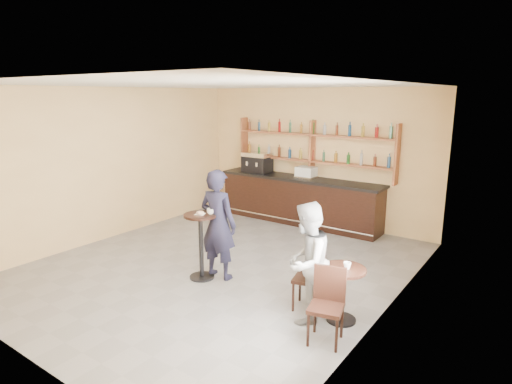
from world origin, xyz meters
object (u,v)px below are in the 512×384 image
Objects in this scene: bar_counter at (299,200)px; espresso_machine at (257,162)px; chair_south at (326,307)px; patron_second at (306,262)px; pedestal_table at (201,246)px; pastry_case at (306,172)px; chair_west at (308,278)px; man_main at (218,224)px; cafe_table at (342,295)px.

espresso_machine is at bearing 180.00° from bar_counter.
patron_second is at bearing 129.34° from chair_south.
chair_south is at bearing -11.83° from pedestal_table.
bar_counter is at bearing 0.96° from espresso_machine.
espresso_machine reaches higher than pedestal_table.
espresso_machine is 1.54× the size of pastry_case.
man_main is at bearing -106.53° from chair_west.
cafe_table is 0.61m from chair_south.
chair_west is 0.48m from patron_second.
cafe_table is at bearing -52.85° from bar_counter.
pedestal_table is 2.63m from chair_south.
man_main is at bearing -82.21° from bar_counter.
man_main is at bearing 44.67° from pedestal_table.
bar_counter reaches higher than cafe_table.
patron_second is at bearing 8.30° from chair_west.
pedestal_table is 1.98m from chair_west.
man_main is (0.31, -3.55, -0.32)m from pastry_case.
pastry_case is 5.12m from chair_south.
man_main is 1.83m from chair_west.
bar_counter is 3.61m from man_main.
man_main is 2.52m from chair_south.
chair_west is at bearing -69.06° from pastry_case.
patron_second reaches higher than pastry_case.
espresso_machine is at bearing 171.33° from pastry_case.
cafe_table is 0.67m from patron_second.
chair_south is (2.85, -4.30, -0.08)m from bar_counter.
bar_counter is 3.77m from pedestal_table.
man_main reaches higher than cafe_table.
man_main is (0.49, -3.55, 0.37)m from bar_counter.
espresso_machine is at bearing 111.86° from pedestal_table.
espresso_machine is (-1.23, 0.00, 0.81)m from bar_counter.
cafe_table is at bearing 71.34° from chair_west.
pastry_case is 3.58m from man_main.
pedestal_table is at bearing 154.27° from chair_south.
pedestal_table is 2.11m from patron_second.
man_main reaches higher than bar_counter.
espresso_machine reaches higher than pastry_case.
espresso_machine is 0.73× the size of chair_south.
pastry_case is 0.27× the size of patron_second.
espresso_machine is 5.12m from chair_west.
man_main is 1.92m from patron_second.
pedestal_table is at bearing 41.01° from man_main.
pastry_case reaches higher than cafe_table.
man_main is 1.96× the size of chair_south.
chair_south is at bearing -66.79° from pastry_case.
chair_west is 0.88m from chair_south.
bar_counter is 3.68× the size of pedestal_table.
cafe_table is 0.56m from chair_west.
patron_second reaches higher than pedestal_table.
cafe_table is (2.80, -3.70, -0.17)m from bar_counter.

